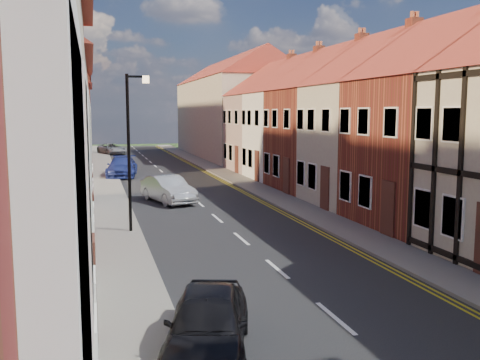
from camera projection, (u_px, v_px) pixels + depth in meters
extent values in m
cube|color=black|center=(186.00, 192.00, 31.34)|extent=(7.00, 90.00, 0.02)
cube|color=gray|center=(109.00, 195.00, 30.17)|extent=(1.80, 90.00, 0.12)
cube|color=gray|center=(258.00, 189.00, 32.49)|extent=(1.80, 90.00, 0.12)
cube|color=#98442C|center=(457.00, 153.00, 22.04)|extent=(8.00, 5.80, 6.00)
cube|color=#BBB89D|center=(388.00, 146.00, 27.20)|extent=(8.00, 5.00, 6.00)
cube|color=#98442C|center=(414.00, 36.00, 24.73)|extent=(0.60, 0.60, 1.60)
cube|color=#98442C|center=(341.00, 140.00, 32.37)|extent=(8.00, 5.80, 6.00)
cube|color=#98442C|center=(361.00, 48.00, 29.51)|extent=(0.60, 0.60, 1.60)
cube|color=beige|center=(306.00, 136.00, 37.53)|extent=(8.00, 5.00, 6.00)
cube|color=#98442C|center=(319.00, 58.00, 35.06)|extent=(0.60, 0.60, 1.60)
cube|color=#A78884|center=(280.00, 134.00, 42.69)|extent=(8.00, 5.80, 6.00)
cube|color=#98442C|center=(292.00, 65.00, 39.84)|extent=(0.60, 0.60, 1.60)
cube|color=#BBB89D|center=(232.00, 119.00, 57.20)|extent=(8.00, 24.00, 8.00)
cube|color=#98442C|center=(44.00, 120.00, 47.50)|extent=(8.00, 24.00, 8.00)
cylinder|color=black|center=(129.00, 154.00, 20.35)|extent=(0.12, 0.12, 6.00)
cube|color=black|center=(136.00, 77.00, 20.08)|extent=(0.70, 0.08, 0.08)
cube|color=#FFD899|center=(146.00, 79.00, 20.19)|extent=(0.25, 0.15, 0.28)
imported|color=black|center=(208.00, 323.00, 10.27)|extent=(2.60, 4.13, 1.31)
imported|color=#9CA0A3|center=(168.00, 189.00, 27.86)|extent=(2.59, 4.47, 1.39)
imported|color=navy|center=(122.00, 167.00, 39.01)|extent=(2.69, 5.19, 1.44)
imported|color=#9EA2A5|center=(112.00, 149.00, 59.75)|extent=(3.43, 4.93, 1.25)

